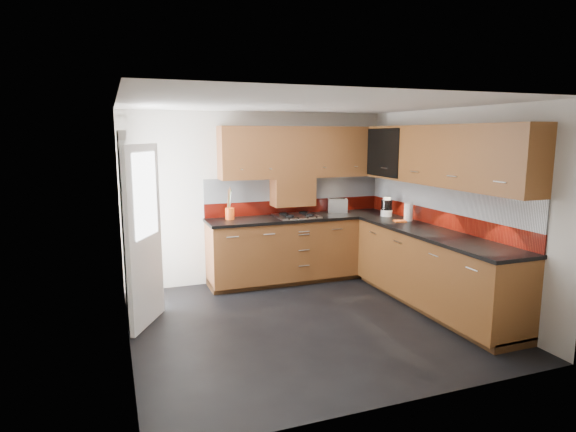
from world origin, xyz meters
name	(u,v)px	position (x,y,z in m)	size (l,w,h in m)	color
room	(308,190)	(0.00, 0.00, 1.50)	(4.00, 3.80, 2.64)	black
base_cabinets	(361,260)	(1.07, 0.72, 0.44)	(2.70, 3.20, 0.95)	#553213
countertop	(361,225)	(1.05, 0.70, 0.92)	(2.72, 3.22, 0.04)	black
backsplash	(368,200)	(1.28, 0.93, 1.21)	(2.70, 3.20, 0.54)	maroon
upper_cabinets	(372,154)	(1.23, 0.78, 1.84)	(2.50, 3.20, 0.72)	#553213
extractor_hood	(293,192)	(0.45, 1.64, 1.28)	(0.60, 0.33, 0.40)	#553213
glass_cabinet	(392,151)	(1.71, 1.07, 1.87)	(0.32, 0.80, 0.66)	black
back_door	(133,231)	(-1.78, 0.75, 1.03)	(0.42, 1.19, 2.04)	white
gas_hob	(297,216)	(0.45, 1.47, 0.96)	(0.59, 0.52, 0.05)	silver
utensil_pot	(230,212)	(-0.48, 1.60, 1.04)	(0.12, 0.12, 0.44)	#EB5416
toaster	(338,205)	(1.18, 1.65, 1.04)	(0.33, 0.27, 0.21)	silver
food_processor	(387,208)	(1.67, 1.08, 1.06)	(0.16, 0.16, 0.27)	white
paper_towel	(408,212)	(1.74, 0.65, 1.06)	(0.12, 0.12, 0.24)	white
orange_cloth	(400,221)	(1.60, 0.63, 0.95)	(0.16, 0.13, 0.02)	#DA5418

